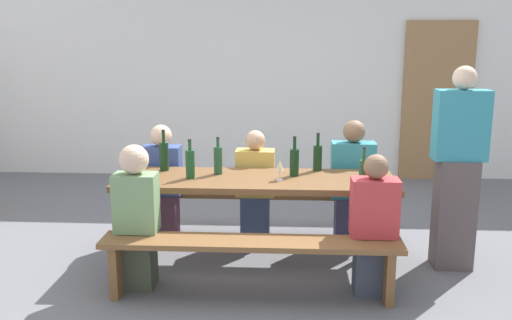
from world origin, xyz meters
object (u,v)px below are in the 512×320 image
at_px(wine_glass_0, 368,162).
at_px(seated_guest_far_2, 352,186).
at_px(wine_bottle_3, 218,160).
at_px(standing_host, 457,173).
at_px(wine_bottle_5, 363,173).
at_px(wine_bottle_1, 318,157).
at_px(wine_glass_1, 280,166).
at_px(seated_guest_near_1, 373,229).
at_px(bench_near, 251,252).
at_px(tasting_table, 256,187).
at_px(wine_bottle_2, 164,155).
at_px(wine_bottle_0, 190,163).
at_px(seated_guest_far_1, 255,190).
at_px(wooden_door, 437,102).
at_px(wine_bottle_4, 294,161).
at_px(seated_guest_near_0, 137,218).
at_px(bench_far, 260,200).
at_px(seated_guest_far_0, 163,186).

xyz_separation_m(wine_glass_0, seated_guest_far_2, (-0.08, 0.39, -0.32)).
bearing_deg(wine_glass_0, wine_bottle_3, -179.72).
bearing_deg(standing_host, wine_glass_0, -7.98).
bearing_deg(wine_bottle_5, wine_bottle_1, 120.33).
xyz_separation_m(wine_bottle_1, seated_guest_far_2, (0.33, 0.22, -0.32)).
height_order(wine_glass_1, seated_guest_near_1, seated_guest_near_1).
bearing_deg(bench_near, wine_glass_1, 71.30).
relative_size(tasting_table, bench_near, 1.05).
bearing_deg(wine_bottle_2, wine_bottle_0, -43.80).
bearing_deg(wine_bottle_3, wine_bottle_2, 168.32).
distance_m(bench_near, wine_bottle_5, 1.06).
xyz_separation_m(wine_bottle_0, seated_guest_far_1, (0.50, 0.56, -0.38)).
height_order(wooden_door, wine_bottle_1, wooden_door).
distance_m(wine_bottle_4, seated_guest_far_1, 0.67).
relative_size(wooden_door, wine_glass_1, 12.64).
relative_size(bench_near, seated_guest_near_0, 1.97).
relative_size(bench_near, seated_guest_near_1, 2.06).
relative_size(wine_bottle_0, wine_bottle_4, 0.97).
relative_size(tasting_table, bench_far, 1.05).
xyz_separation_m(bench_far, wine_bottle_3, (-0.33, -0.54, 0.51)).
distance_m(wine_bottle_5, standing_host, 0.85).
distance_m(tasting_table, seated_guest_far_1, 0.54).
bearing_deg(wine_bottle_0, wooden_door, 48.05).
distance_m(wooden_door, seated_guest_far_2, 2.92).
bearing_deg(standing_host, bench_far, -21.24).
bearing_deg(tasting_table, bench_near, -90.00).
bearing_deg(seated_guest_near_0, wine_bottle_5, -81.94).
bearing_deg(wine_bottle_4, wine_bottle_2, 173.26).
distance_m(wine_bottle_0, wine_glass_1, 0.74).
height_order(bench_near, wine_glass_1, wine_glass_1).
bearing_deg(wine_glass_1, bench_near, -108.70).
xyz_separation_m(bench_near, wine_bottle_5, (0.84, 0.39, 0.51)).
xyz_separation_m(wine_bottle_0, seated_guest_near_0, (-0.34, -0.46, -0.33)).
height_order(seated_guest_near_1, seated_guest_far_2, seated_guest_far_2).
height_order(tasting_table, wine_glass_1, wine_glass_1).
distance_m(bench_near, seated_guest_far_0, 1.48).
bearing_deg(wine_glass_1, bench_far, 105.01).
bearing_deg(wooden_door, bench_near, -121.14).
bearing_deg(seated_guest_far_1, wine_bottle_2, -69.28).
xyz_separation_m(wine_bottle_2, standing_host, (2.45, -0.19, -0.08)).
relative_size(wine_bottle_3, wine_glass_1, 1.91).
height_order(wine_bottle_4, wine_bottle_5, wine_bottle_4).
distance_m(wine_glass_1, seated_guest_far_1, 0.73).
xyz_separation_m(tasting_table, seated_guest_far_2, (0.85, 0.51, -0.12)).
bearing_deg(wine_bottle_4, bench_near, -113.14).
bearing_deg(seated_guest_far_2, wine_glass_0, 11.04).
bearing_deg(bench_far, tasting_table, -90.00).
bearing_deg(wine_glass_1, seated_guest_far_1, 111.72).
relative_size(bench_far, seated_guest_near_1, 2.06).
distance_m(bench_far, wine_bottle_0, 1.03).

